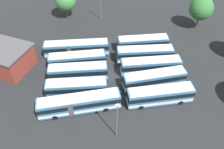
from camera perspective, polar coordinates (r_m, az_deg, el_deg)
ground_plane at (r=49.13m, az=0.52°, el=-0.32°), size 96.15×96.15×0.00m
bus_row0_slot0 at (r=41.87m, az=-8.27°, el=-7.22°), size 15.19×4.54×3.61m
bus_row0_slot1 at (r=44.52m, az=-8.84°, el=-3.34°), size 12.01×5.39×3.61m
bus_row0_slot2 at (r=47.71m, az=-8.50°, el=0.60°), size 12.46×5.35×3.61m
bus_row0_slot3 at (r=50.67m, az=-8.69°, el=3.58°), size 12.67×4.92×3.61m
bus_row0_slot4 at (r=54.20m, az=-8.94°, el=6.56°), size 15.18×6.03×3.61m
bus_row1_slot0 at (r=43.67m, az=12.00°, el=-5.11°), size 12.78×4.70×3.61m
bus_row1_slot1 at (r=46.46m, az=10.58°, el=-1.16°), size 12.92×4.06×3.61m
bus_row1_slot2 at (r=49.36m, az=9.67°, el=2.17°), size 13.09×5.34×3.61m
bus_row1_slot3 at (r=52.32m, az=8.25°, el=5.12°), size 12.99×5.69×3.61m
bus_row1_slot4 at (r=55.64m, az=7.74°, el=7.80°), size 12.36×5.11×3.61m
depot_building at (r=54.47m, az=-24.94°, el=3.70°), size 12.99×12.81×5.25m
lamp_post_by_building at (r=66.43m, az=-2.88°, el=17.14°), size 0.56×0.28×8.35m
lamp_post_far_corner at (r=36.02m, az=1.24°, el=-11.32°), size 0.56×0.28×8.33m
tree_south_edge at (r=68.15m, az=-11.65°, el=17.79°), size 6.02×6.02×8.40m
tree_north_edge at (r=65.76m, az=21.53°, el=15.21°), size 6.18×6.18×9.01m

